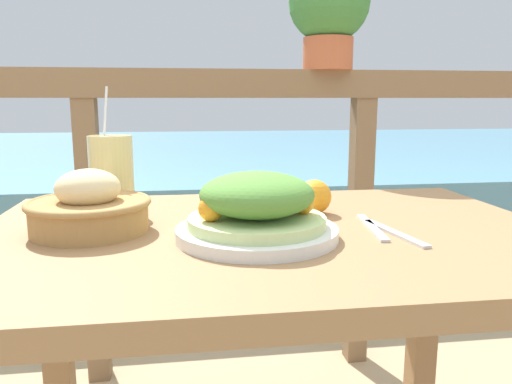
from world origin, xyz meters
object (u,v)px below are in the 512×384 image
Objects in this scene: potted_plant at (329,9)px; drink_glass at (112,173)px; bread_basket at (89,208)px; salad_plate at (257,210)px.

drink_glass is at bearing -136.38° from potted_plant.
drink_glass is 1.20× the size of bread_basket.
salad_plate is 0.37m from drink_glass.
bread_basket is 1.10m from potted_plant.
potted_plant is at bearing 43.62° from drink_glass.
drink_glass is 0.17m from bread_basket.
drink_glass is at bearing 136.57° from salad_plate.
potted_plant is (0.64, 0.76, 0.47)m from bread_basket.
drink_glass reaches higher than bread_basket.
bread_basket is (-0.28, 0.08, -0.01)m from salad_plate.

